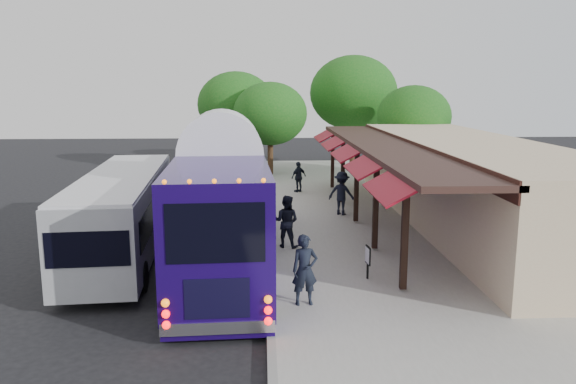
# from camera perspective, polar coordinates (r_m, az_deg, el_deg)

# --- Properties ---
(ground) EXTENTS (90.00, 90.00, 0.00)m
(ground) POSITION_cam_1_polar(r_m,az_deg,el_deg) (19.64, -2.19, -6.48)
(ground) COLOR black
(ground) RESTS_ON ground
(sidewalk) EXTENTS (10.00, 40.00, 0.15)m
(sidewalk) POSITION_cam_1_polar(r_m,az_deg,el_deg) (24.03, 9.75, -3.24)
(sidewalk) COLOR #9E9B93
(sidewalk) RESTS_ON ground
(curb) EXTENTS (0.20, 40.00, 0.16)m
(curb) POSITION_cam_1_polar(r_m,az_deg,el_deg) (23.47, -2.15, -3.42)
(curb) COLOR gray
(curb) RESTS_ON ground
(station_shelter) EXTENTS (8.15, 20.00, 3.60)m
(station_shelter) POSITION_cam_1_polar(r_m,az_deg,el_deg) (24.62, 17.60, 0.96)
(station_shelter) COLOR #C8AC8A
(station_shelter) RESTS_ON ground
(coach_bus) EXTENTS (3.24, 12.65, 4.01)m
(coach_bus) POSITION_cam_1_polar(r_m,az_deg,el_deg) (18.53, -6.71, -0.72)
(coach_bus) COLOR #1A0751
(coach_bus) RESTS_ON ground
(city_bus) EXTENTS (3.12, 10.84, 2.87)m
(city_bus) POSITION_cam_1_polar(r_m,az_deg,el_deg) (20.17, -16.40, -1.80)
(city_bus) COLOR #919599
(city_bus) RESTS_ON ground
(ped_a) EXTENTS (0.74, 0.54, 1.88)m
(ped_a) POSITION_cam_1_polar(r_m,az_deg,el_deg) (14.77, 1.72, -7.92)
(ped_a) COLOR black
(ped_a) RESTS_ON sidewalk
(ped_b) EXTENTS (1.11, 1.01, 1.87)m
(ped_b) POSITION_cam_1_polar(r_m,az_deg,el_deg) (19.92, -0.16, -2.99)
(ped_b) COLOR black
(ped_b) RESTS_ON sidewalk
(ped_c) EXTENTS (1.02, 0.91, 1.65)m
(ped_c) POSITION_cam_1_polar(r_m,az_deg,el_deg) (30.29, 1.09, 1.55)
(ped_c) COLOR black
(ped_c) RESTS_ON sidewalk
(ped_d) EXTENTS (1.44, 1.22, 1.93)m
(ped_d) POSITION_cam_1_polar(r_m,az_deg,el_deg) (25.05, 5.48, -0.12)
(ped_d) COLOR black
(ped_d) RESTS_ON sidewalk
(sign_board) EXTENTS (0.09, 0.46, 1.00)m
(sign_board) POSITION_cam_1_polar(r_m,az_deg,el_deg) (16.89, 8.12, -6.54)
(sign_board) COLOR black
(sign_board) RESTS_ON sidewalk
(tree_left) EXTENTS (4.75, 4.75, 6.09)m
(tree_left) POSITION_cam_1_polar(r_m,az_deg,el_deg) (36.23, -1.83, 7.95)
(tree_left) COLOR #382314
(tree_left) RESTS_ON ground
(tree_mid) EXTENTS (6.23, 6.23, 7.98)m
(tree_mid) POSITION_cam_1_polar(r_m,az_deg,el_deg) (40.90, 6.65, 9.97)
(tree_mid) COLOR #382314
(tree_mid) RESTS_ON ground
(tree_right) EXTENTS (4.59, 4.59, 5.87)m
(tree_right) POSITION_cam_1_polar(r_m,az_deg,el_deg) (35.99, 12.65, 7.45)
(tree_right) COLOR #382314
(tree_right) RESTS_ON ground
(tree_far) EXTENTS (5.32, 5.32, 6.81)m
(tree_far) POSITION_cam_1_polar(r_m,az_deg,el_deg) (39.23, -5.30, 8.83)
(tree_far) COLOR #382314
(tree_far) RESTS_ON ground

